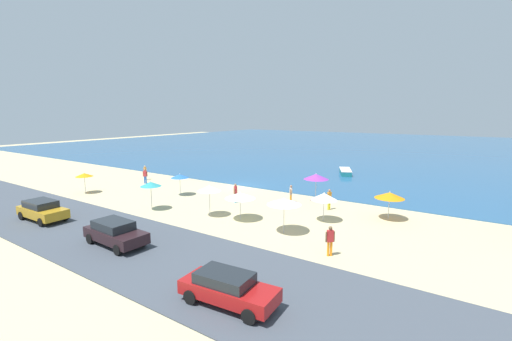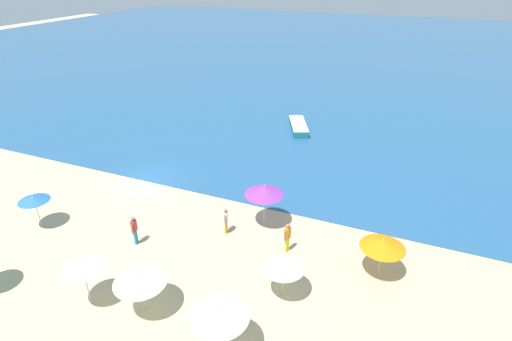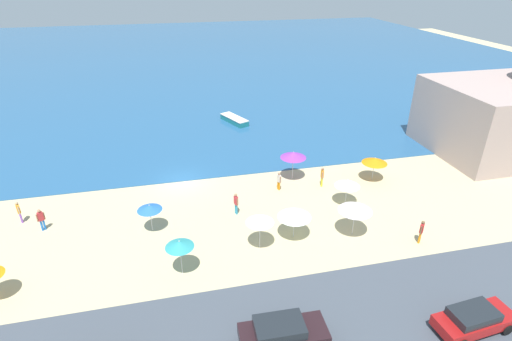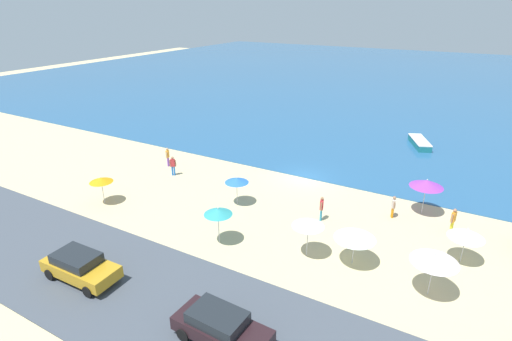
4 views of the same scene
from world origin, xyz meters
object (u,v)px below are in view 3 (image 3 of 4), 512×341
object	(u,v)px
bather_2	(421,231)
bather_3	(19,211)
beach_umbrella_3	(348,183)
beach_umbrella_5	(149,208)
beach_umbrella_4	(293,155)
bather_4	(41,219)
beach_umbrella_2	(294,214)
parked_car_0	(282,333)
beach_umbrella_1	(355,208)
beach_umbrella_7	(375,161)
beach_umbrella_8	(179,244)
bather_0	(322,176)
bather_1	(236,202)
parked_car_1	(474,319)
bather_5	(279,180)
skiff_nearshore	(234,120)
beach_umbrella_0	(260,219)

from	to	relation	value
bather_2	bather_3	bearing A→B (deg)	162.16
beach_umbrella_3	beach_umbrella_5	size ratio (longest dim) A/B	1.03
beach_umbrella_4	bather_4	bearing A→B (deg)	-170.31
bather_2	bather_3	distance (m)	29.04
beach_umbrella_2	parked_car_0	distance (m)	9.24
beach_umbrella_1	beach_umbrella_7	size ratio (longest dim) A/B	1.13
beach_umbrella_2	beach_umbrella_7	xyz separation A→B (m)	(9.49, 6.49, -0.01)
beach_umbrella_8	bather_0	bearing A→B (deg)	33.95
bather_0	bather_1	size ratio (longest dim) A/B	1.00
beach_umbrella_3	parked_car_1	world-z (taller)	beach_umbrella_3
bather_5	parked_car_1	xyz separation A→B (m)	(5.85, -16.61, -0.11)
parked_car_0	beach_umbrella_7	bearing A→B (deg)	49.52
beach_umbrella_7	skiff_nearshore	xyz separation A→B (m)	(-9.50, 17.18, -1.53)
beach_umbrella_8	bather_0	world-z (taller)	beach_umbrella_8
skiff_nearshore	beach_umbrella_0	bearing A→B (deg)	-96.08
bather_1	bather_3	distance (m)	16.09
bather_1	bather_4	xyz separation A→B (m)	(-14.06, 1.03, -0.02)
beach_umbrella_4	beach_umbrella_8	size ratio (longest dim) A/B	1.08
beach_umbrella_8	bather_5	xyz separation A→B (m)	(8.74, 8.70, -1.32)
beach_umbrella_7	parked_car_0	size ratio (longest dim) A/B	0.50
bather_0	bather_4	size ratio (longest dim) A/B	1.02
parked_car_1	bather_0	bearing A→B (deg)	97.08
bather_5	beach_umbrella_1	bearing A→B (deg)	-65.20
beach_umbrella_5	bather_0	distance (m)	14.82
bather_0	bather_2	size ratio (longest dim) A/B	1.00
beach_umbrella_0	skiff_nearshore	xyz separation A→B (m)	(2.58, 24.27, -1.89)
bather_3	skiff_nearshore	bearing A→B (deg)	41.96
bather_3	bather_1	bearing A→B (deg)	-8.81
beach_umbrella_5	bather_5	distance (m)	11.23
beach_umbrella_1	beach_umbrella_8	distance (m)	12.21
bather_4	skiff_nearshore	bearing A→B (deg)	47.11
bather_1	skiff_nearshore	size ratio (longest dim) A/B	0.38
beach_umbrella_5	bather_1	bearing A→B (deg)	7.25
beach_umbrella_1	parked_car_0	bearing A→B (deg)	-133.75
beach_umbrella_7	bather_1	distance (m)	13.20
beach_umbrella_0	beach_umbrella_3	world-z (taller)	beach_umbrella_0
beach_umbrella_2	beach_umbrella_5	distance (m)	10.22
bather_0	parked_car_1	world-z (taller)	bather_0
beach_umbrella_2	parked_car_0	size ratio (longest dim) A/B	0.53
beach_umbrella_1	beach_umbrella_8	size ratio (longest dim) A/B	1.00
beach_umbrella_3	beach_umbrella_4	xyz separation A→B (m)	(-2.90, 4.99, 0.45)
beach_umbrella_7	beach_umbrella_4	bearing A→B (deg)	165.41
parked_car_1	skiff_nearshore	size ratio (longest dim) A/B	0.93
parked_car_1	beach_umbrella_5	bearing A→B (deg)	141.74
beach_umbrella_4	beach_umbrella_7	world-z (taller)	beach_umbrella_4
beach_umbrella_0	beach_umbrella_4	world-z (taller)	beach_umbrella_4
bather_5	parked_car_1	size ratio (longest dim) A/B	0.37
beach_umbrella_7	bather_4	bearing A→B (deg)	-176.57
beach_umbrella_0	parked_car_0	size ratio (longest dim) A/B	0.57
beach_umbrella_1	parked_car_0	distance (m)	11.01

